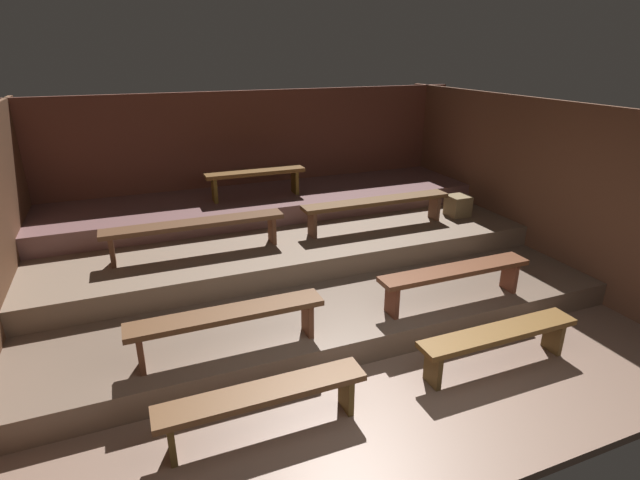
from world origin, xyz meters
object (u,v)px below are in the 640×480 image
object	(u,v)px
wooden_crate_middle	(458,206)
bench_middle_right	(377,204)
bench_middle_left	(195,227)
bench_lower_right	(455,274)
bench_upper_center	(255,176)
bench_floor_left	(263,398)
bench_floor_right	(499,337)
bench_lower_left	(228,318)

from	to	relation	value
wooden_crate_middle	bench_middle_right	bearing A→B (deg)	-179.66
bench_middle_left	bench_middle_right	bearing A→B (deg)	0.00
bench_lower_right	bench_upper_center	xyz separation A→B (m)	(-1.40, 2.92, 0.54)
bench_middle_right	bench_upper_center	xyz separation A→B (m)	(-1.39, 1.14, 0.26)
bench_middle_right	bench_upper_center	world-z (taller)	bench_upper_center
bench_floor_left	wooden_crate_middle	size ratio (longest dim) A/B	5.57
bench_lower_right	bench_middle_right	size ratio (longest dim) A/B	0.83
bench_floor_right	wooden_crate_middle	xyz separation A→B (m)	(1.44, 2.61, 0.37)
bench_floor_left	bench_upper_center	world-z (taller)	bench_upper_center
bench_floor_left	bench_floor_right	xyz separation A→B (m)	(2.29, 0.00, 0.00)
bench_floor_right	bench_lower_right	distance (m)	0.88
bench_lower_right	bench_upper_center	bearing A→B (deg)	115.57
bench_lower_right	wooden_crate_middle	world-z (taller)	wooden_crate_middle
bench_floor_left	bench_upper_center	bearing A→B (deg)	75.32
bench_floor_right	bench_upper_center	world-z (taller)	bench_upper_center
bench_floor_right	wooden_crate_middle	distance (m)	3.01
bench_middle_left	bench_middle_right	world-z (taller)	same
bench_lower_right	bench_floor_right	bearing A→B (deg)	-95.75
bench_lower_left	bench_middle_right	world-z (taller)	bench_middle_right
bench_middle_left	bench_upper_center	distance (m)	1.57
bench_floor_left	bench_lower_right	xyz separation A→B (m)	(2.38, 0.83, 0.28)
bench_floor_right	wooden_crate_middle	size ratio (longest dim) A/B	5.57
bench_middle_right	wooden_crate_middle	world-z (taller)	bench_middle_right
bench_floor_left	bench_lower_left	bearing A→B (deg)	95.75
bench_middle_left	bench_upper_center	bearing A→B (deg)	47.14
bench_middle_right	bench_floor_right	bearing A→B (deg)	-91.64
bench_lower_right	wooden_crate_middle	xyz separation A→B (m)	(1.36, 1.79, 0.09)
bench_floor_right	bench_middle_left	distance (m)	3.57
bench_middle_left	bench_floor_right	bearing A→B (deg)	-47.73
bench_lower_left	bench_middle_right	xyz separation A→B (m)	(2.45, 1.78, 0.28)
bench_lower_left	bench_lower_right	distance (m)	2.46
bench_lower_left	bench_upper_center	size ratio (longest dim) A/B	1.22
bench_floor_right	bench_middle_right	xyz separation A→B (m)	(0.07, 2.61, 0.55)
bench_floor_left	bench_floor_right	distance (m)	2.29
bench_middle_right	wooden_crate_middle	size ratio (longest dim) A/B	7.12
bench_upper_center	bench_floor_right	bearing A→B (deg)	-70.68
bench_lower_right	bench_middle_left	size ratio (longest dim) A/B	0.83
bench_middle_right	bench_upper_center	distance (m)	1.81
bench_lower_right	wooden_crate_middle	bearing A→B (deg)	52.79
bench_middle_right	wooden_crate_middle	xyz separation A→B (m)	(1.37, 0.01, -0.19)
bench_floor_right	wooden_crate_middle	world-z (taller)	wooden_crate_middle
bench_upper_center	wooden_crate_middle	bearing A→B (deg)	-22.31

